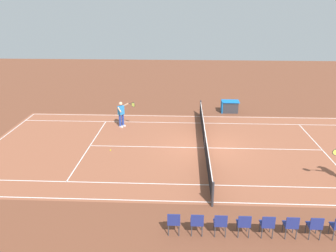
# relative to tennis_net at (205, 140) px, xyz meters

# --- Properties ---
(ground_plane) EXTENTS (60.00, 60.00, 0.00)m
(ground_plane) POSITION_rel_tennis_net_xyz_m (0.00, 0.00, -0.49)
(ground_plane) COLOR brown
(court_slab) EXTENTS (24.20, 11.40, 0.00)m
(court_slab) POSITION_rel_tennis_net_xyz_m (0.00, 0.00, -0.49)
(court_slab) COLOR #935138
(court_slab) RESTS_ON ground_plane
(court_line_markings) EXTENTS (23.85, 11.05, 0.01)m
(court_line_markings) POSITION_rel_tennis_net_xyz_m (0.00, 0.00, -0.49)
(court_line_markings) COLOR white
(court_line_markings) RESTS_ON ground_plane
(tennis_net) EXTENTS (0.10, 11.70, 1.08)m
(tennis_net) POSITION_rel_tennis_net_xyz_m (0.00, 0.00, 0.00)
(tennis_net) COLOR #2D2D33
(tennis_net) RESTS_ON ground_plane
(tennis_player_near) EXTENTS (1.17, 0.75, 1.70)m
(tennis_player_near) POSITION_rel_tennis_net_xyz_m (5.13, -3.20, 0.44)
(tennis_player_near) COLOR navy
(tennis_player_near) RESTS_ON ground_plane
(tennis_ball) EXTENTS (0.07, 0.07, 0.07)m
(tennis_ball) POSITION_rel_tennis_net_xyz_m (5.12, 0.62, -0.46)
(tennis_ball) COLOR #CCE01E
(tennis_ball) RESTS_ON ground_plane
(spectator_chair_1) EXTENTS (0.44, 0.44, 0.88)m
(spectator_chair_1) POSITION_rel_tennis_net_xyz_m (-3.31, 7.60, 0.03)
(spectator_chair_1) COLOR #38383D
(spectator_chair_1) RESTS_ON ground_plane
(spectator_chair_2) EXTENTS (0.44, 0.44, 0.88)m
(spectator_chair_2) POSITION_rel_tennis_net_xyz_m (-2.51, 7.60, 0.03)
(spectator_chair_2) COLOR #38383D
(spectator_chair_2) RESTS_ON ground_plane
(spectator_chair_3) EXTENTS (0.44, 0.44, 0.88)m
(spectator_chair_3) POSITION_rel_tennis_net_xyz_m (-1.72, 7.60, 0.03)
(spectator_chair_3) COLOR #38383D
(spectator_chair_3) RESTS_ON ground_plane
(spectator_chair_4) EXTENTS (0.44, 0.44, 0.88)m
(spectator_chair_4) POSITION_rel_tennis_net_xyz_m (-0.92, 7.60, 0.03)
(spectator_chair_4) COLOR #38383D
(spectator_chair_4) RESTS_ON ground_plane
(spectator_chair_5) EXTENTS (0.44, 0.44, 0.88)m
(spectator_chair_5) POSITION_rel_tennis_net_xyz_m (-0.13, 7.60, 0.03)
(spectator_chair_5) COLOR #38383D
(spectator_chair_5) RESTS_ON ground_plane
(spectator_chair_6) EXTENTS (0.44, 0.44, 0.88)m
(spectator_chair_6) POSITION_rel_tennis_net_xyz_m (0.67, 7.60, 0.03)
(spectator_chair_6) COLOR #38383D
(spectator_chair_6) RESTS_ON ground_plane
(spectator_chair_7) EXTENTS (0.44, 0.44, 0.88)m
(spectator_chair_7) POSITION_rel_tennis_net_xyz_m (1.46, 7.60, 0.03)
(spectator_chair_7) COLOR #38383D
(spectator_chair_7) RESTS_ON ground_plane
(equipment_cart_tarped) EXTENTS (1.25, 0.84, 0.85)m
(equipment_cart_tarped) POSITION_rel_tennis_net_xyz_m (-2.14, -6.60, -0.05)
(equipment_cart_tarped) COLOR #2D2D33
(equipment_cart_tarped) RESTS_ON ground_plane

